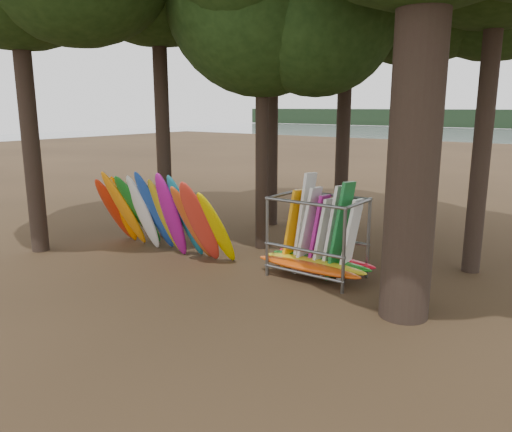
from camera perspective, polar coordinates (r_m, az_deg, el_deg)
The scene contains 3 objects.
ground at distance 14.29m, azimuth -1.91°, elevation -6.80°, with size 120.00×120.00×0.00m, color #47331E.
kayak_row at distance 16.29m, azimuth -11.01°, elevation 0.10°, with size 5.41×2.20×2.91m.
storage_rack at distance 14.02m, azimuth 7.06°, elevation -2.81°, with size 3.20×1.53×2.89m.
Camera 1 is at (8.35, -10.60, 4.71)m, focal length 35.00 mm.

